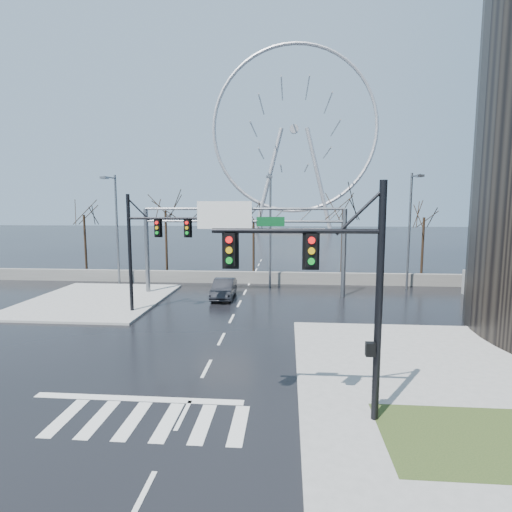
# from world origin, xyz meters

# --- Properties ---
(ground) EXTENTS (260.00, 260.00, 0.00)m
(ground) POSITION_xyz_m (0.00, 0.00, 0.00)
(ground) COLOR black
(ground) RESTS_ON ground
(sidewalk_right_ext) EXTENTS (12.00, 10.00, 0.15)m
(sidewalk_right_ext) POSITION_xyz_m (10.00, 2.00, 0.07)
(sidewalk_right_ext) COLOR gray
(sidewalk_right_ext) RESTS_ON ground
(sidewalk_far) EXTENTS (10.00, 12.00, 0.15)m
(sidewalk_far) POSITION_xyz_m (-11.00, 12.00, 0.07)
(sidewalk_far) COLOR gray
(sidewalk_far) RESTS_ON ground
(grass_strip) EXTENTS (5.00, 4.00, 0.02)m
(grass_strip) POSITION_xyz_m (9.00, -5.00, 0.15)
(grass_strip) COLOR #283D19
(grass_strip) RESTS_ON sidewalk_near
(barrier_wall) EXTENTS (52.00, 0.50, 1.10)m
(barrier_wall) POSITION_xyz_m (0.00, 20.00, 0.55)
(barrier_wall) COLOR slate
(barrier_wall) RESTS_ON ground
(signal_mast_near) EXTENTS (5.52, 0.41, 8.00)m
(signal_mast_near) POSITION_xyz_m (5.14, -4.04, 4.87)
(signal_mast_near) COLOR black
(signal_mast_near) RESTS_ON ground
(signal_mast_far) EXTENTS (4.72, 0.41, 8.00)m
(signal_mast_far) POSITION_xyz_m (-5.87, 8.96, 4.83)
(signal_mast_far) COLOR black
(signal_mast_far) RESTS_ON ground
(sign_gantry) EXTENTS (16.36, 0.40, 7.60)m
(sign_gantry) POSITION_xyz_m (-0.38, 14.96, 5.18)
(sign_gantry) COLOR slate
(sign_gantry) RESTS_ON ground
(streetlight_left) EXTENTS (0.50, 2.55, 10.00)m
(streetlight_left) POSITION_xyz_m (-12.00, 18.16, 5.89)
(streetlight_left) COLOR slate
(streetlight_left) RESTS_ON ground
(streetlight_mid) EXTENTS (0.50, 2.55, 10.00)m
(streetlight_mid) POSITION_xyz_m (2.00, 18.16, 5.89)
(streetlight_mid) COLOR slate
(streetlight_mid) RESTS_ON ground
(streetlight_right) EXTENTS (0.50, 2.55, 10.00)m
(streetlight_right) POSITION_xyz_m (14.00, 18.16, 5.89)
(streetlight_right) COLOR slate
(streetlight_right) RESTS_ON ground
(tree_far_left) EXTENTS (3.50, 3.50, 7.00)m
(tree_far_left) POSITION_xyz_m (-18.00, 24.00, 5.57)
(tree_far_left) COLOR black
(tree_far_left) RESTS_ON ground
(tree_left) EXTENTS (3.75, 3.75, 7.50)m
(tree_left) POSITION_xyz_m (-9.00, 23.50, 5.98)
(tree_left) COLOR black
(tree_left) RESTS_ON ground
(tree_center) EXTENTS (3.25, 3.25, 6.50)m
(tree_center) POSITION_xyz_m (0.00, 24.50, 5.17)
(tree_center) COLOR black
(tree_center) RESTS_ON ground
(tree_right) EXTENTS (3.90, 3.90, 7.80)m
(tree_right) POSITION_xyz_m (9.00, 23.50, 6.22)
(tree_right) COLOR black
(tree_right) RESTS_ON ground
(tree_far_right) EXTENTS (3.40, 3.40, 6.80)m
(tree_far_right) POSITION_xyz_m (17.00, 24.00, 5.41)
(tree_far_right) COLOR black
(tree_far_right) RESTS_ON ground
(ferris_wheel) EXTENTS (45.00, 6.00, 50.91)m
(ferris_wheel) POSITION_xyz_m (5.00, 95.00, 26.13)
(ferris_wheel) COLOR gray
(ferris_wheel) RESTS_ON ground
(car) EXTENTS (1.65, 4.56, 1.50)m
(car) POSITION_xyz_m (-1.44, 13.82, 0.75)
(car) COLOR black
(car) RESTS_ON ground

